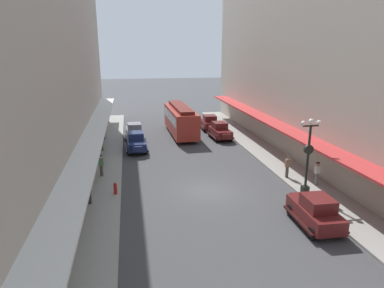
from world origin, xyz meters
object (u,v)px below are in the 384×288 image
at_px(pedestrian_3, 101,165).
at_px(pedestrian_0, 89,191).
at_px(streetcar, 181,119).
at_px(pedestrian_4, 287,166).
at_px(fire_hydrant, 115,188).
at_px(pedestrian_1, 317,173).
at_px(parked_car_0, 134,131).
at_px(parked_car_1, 315,210).
at_px(parked_car_2, 210,122).
at_px(parked_car_4, 220,130).
at_px(pedestrian_5, 104,132).
at_px(lamp_post_with_clock, 308,153).
at_px(parked_car_3, 136,142).
at_px(pedestrian_2, 102,142).

bearing_deg(pedestrian_3, pedestrian_0, -94.72).
bearing_deg(streetcar, pedestrian_4, -69.20).
xyz_separation_m(fire_hydrant, pedestrian_1, (14.33, -0.87, 0.45)).
bearing_deg(parked_car_0, pedestrian_0, -100.88).
distance_m(parked_car_1, parked_car_2, 24.77).
xyz_separation_m(parked_car_4, pedestrian_5, (-12.69, 1.39, 0.07)).
distance_m(lamp_post_with_clock, pedestrian_1, 2.83).
bearing_deg(pedestrian_4, parked_car_0, 127.75).
distance_m(pedestrian_1, pedestrian_5, 22.71).
bearing_deg(pedestrian_4, pedestrian_1, -50.01).
relative_size(parked_car_4, pedestrian_3, 2.59).
relative_size(lamp_post_with_clock, pedestrian_0, 3.15).
xyz_separation_m(parked_car_3, streetcar, (5.28, 5.66, 0.96)).
bearing_deg(lamp_post_with_clock, pedestrian_1, 38.87).
relative_size(parked_car_1, pedestrian_4, 2.57).
distance_m(fire_hydrant, pedestrian_5, 15.36).
distance_m(pedestrian_0, pedestrian_4, 14.58).
bearing_deg(pedestrian_4, pedestrian_2, 145.33).
relative_size(pedestrian_0, pedestrian_5, 0.98).
xyz_separation_m(parked_car_2, parked_car_4, (0.10, -4.69, 0.00)).
relative_size(parked_car_2, lamp_post_with_clock, 0.84).
distance_m(parked_car_4, pedestrian_0, 19.67).
relative_size(parked_car_2, pedestrian_0, 2.63).
height_order(lamp_post_with_clock, pedestrian_4, lamp_post_with_clock).
relative_size(parked_car_2, parked_car_4, 1.00).
xyz_separation_m(parked_car_2, pedestrian_4, (1.93, -17.68, 0.07)).
bearing_deg(parked_car_3, lamp_post_with_clock, -49.30).
distance_m(parked_car_1, streetcar, 23.00).
bearing_deg(fire_hydrant, pedestrian_5, 96.18).
relative_size(parked_car_4, streetcar, 0.45).
height_order(parked_car_1, parked_car_4, same).
bearing_deg(pedestrian_1, parked_car_2, 99.92).
distance_m(parked_car_4, pedestrian_3, 15.85).
bearing_deg(parked_car_3, pedestrian_0, -105.25).
bearing_deg(parked_car_2, parked_car_1, -89.51).
relative_size(parked_car_2, pedestrian_3, 2.58).
bearing_deg(pedestrian_3, parked_car_4, 39.76).
height_order(parked_car_1, pedestrian_4, parked_car_1).
xyz_separation_m(parked_car_3, lamp_post_with_clock, (11.06, -12.85, 2.04)).
bearing_deg(streetcar, parked_car_4, -31.68).
bearing_deg(fire_hydrant, pedestrian_0, -141.74).
distance_m(streetcar, pedestrian_1, 18.77).
bearing_deg(pedestrian_3, pedestrian_4, -11.51).
height_order(parked_car_3, pedestrian_4, parked_car_3).
height_order(pedestrian_1, pedestrian_4, same).
distance_m(parked_car_2, parked_car_4, 4.69).
xyz_separation_m(parked_car_2, pedestrian_0, (-12.50, -19.79, 0.05)).
distance_m(lamp_post_with_clock, pedestrian_4, 3.61).
xyz_separation_m(streetcar, fire_hydrant, (-6.97, -16.38, -1.34)).
distance_m(parked_car_0, lamp_post_with_clock, 20.86).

